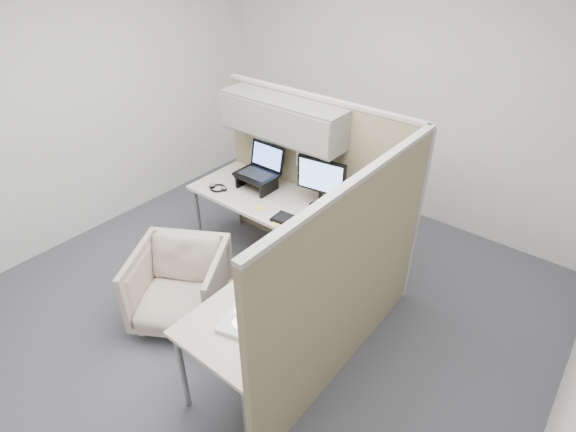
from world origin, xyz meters
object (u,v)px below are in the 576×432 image
Objects in this scene: office_chair at (180,282)px; monitor_left at (321,180)px; desk at (281,241)px; keyboard at (300,225)px.

office_chair is 1.45m from monitor_left.
office_chair is (-0.56, -0.63, -0.32)m from desk.
office_chair is at bearing -128.99° from keyboard.
office_chair is at bearing -123.30° from monitor_left.
desk is at bearing -97.60° from monitor_left.
desk is at bearing -102.11° from keyboard.
office_chair is 1.47× the size of keyboard.
desk is 2.73× the size of office_chair.
monitor_left is (-0.00, 0.55, 0.32)m from desk.
monitor_left is 0.94× the size of keyboard.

